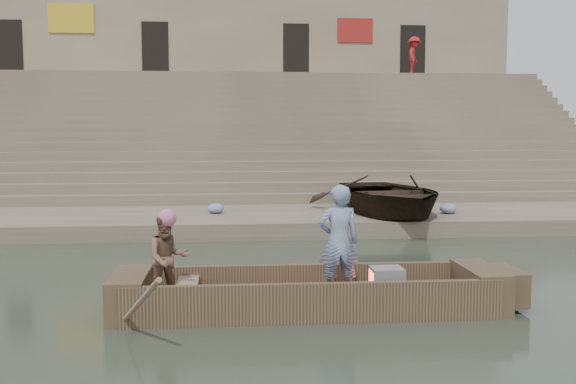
{
  "coord_description": "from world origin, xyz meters",
  "views": [
    {
      "loc": [
        1.69,
        -9.21,
        2.63
      ],
      "look_at": [
        2.8,
        3.48,
        1.4
      ],
      "focal_mm": 40.71,
      "sensor_mm": 36.0,
      "label": 1
    }
  ],
  "objects": [
    {
      "name": "ghat_steps",
      "position": [
        0.0,
        17.19,
        1.8
      ],
      "size": [
        32.0,
        11.0,
        5.2
      ],
      "color": "#82755C",
      "rests_on": "ground"
    },
    {
      "name": "ground",
      "position": [
        0.0,
        0.0,
        0.0
      ],
      "size": [
        120.0,
        120.0,
        0.0
      ],
      "primitive_type": "plane",
      "color": "#2C3729",
      "rests_on": "ground"
    },
    {
      "name": "upper_landing",
      "position": [
        0.0,
        22.5,
        2.6
      ],
      "size": [
        32.0,
        3.0,
        5.2
      ],
      "primitive_type": "cube",
      "color": "#82755C",
      "rests_on": "ground"
    },
    {
      "name": "mid_landing",
      "position": [
        0.0,
        15.5,
        1.4
      ],
      "size": [
        32.0,
        3.0,
        2.8
      ],
      "primitive_type": "cube",
      "color": "#82755C",
      "rests_on": "ground"
    },
    {
      "name": "standing_man",
      "position": [
        3.21,
        -0.11,
        1.03
      ],
      "size": [
        0.61,
        0.41,
        1.63
      ],
      "primitive_type": "imported",
      "rotation": [
        0.0,
        0.0,
        3.17
      ],
      "color": "navy",
      "rests_on": "main_rowboat"
    },
    {
      "name": "rowing_man",
      "position": [
        0.8,
        -0.17,
        0.84
      ],
      "size": [
        0.72,
        0.63,
        1.24
      ],
      "primitive_type": "imported",
      "rotation": [
        0.0,
        0.0,
        0.32
      ],
      "color": "#226744",
      "rests_on": "main_rowboat"
    },
    {
      "name": "building_wall",
      "position": [
        0.0,
        26.5,
        5.6
      ],
      "size": [
        32.0,
        5.07,
        11.2
      ],
      "color": "tan",
      "rests_on": "ground"
    },
    {
      "name": "television",
      "position": [
        3.93,
        -0.02,
        0.42
      ],
      "size": [
        0.46,
        0.42,
        0.4
      ],
      "color": "slate",
      "rests_on": "main_rowboat"
    },
    {
      "name": "cloth_bundles",
      "position": [
        4.34,
        7.79,
        0.53
      ],
      "size": [
        6.58,
        1.04,
        0.26
      ],
      "color": "#3F5999",
      "rests_on": "lower_landing"
    },
    {
      "name": "rowboat_trim",
      "position": [
        3.01,
        -0.03,
        0.31
      ],
      "size": [
        6.04,
        2.63,
        1.91
      ],
      "color": "brown",
      "rests_on": "ground"
    },
    {
      "name": "lower_landing",
      "position": [
        0.0,
        8.0,
        0.2
      ],
      "size": [
        32.0,
        4.0,
        0.4
      ],
      "primitive_type": "cube",
      "color": "#82755C",
      "rests_on": "ground"
    },
    {
      "name": "beached_rowboat",
      "position": [
        5.81,
        7.63,
        0.92
      ],
      "size": [
        3.99,
        5.28,
        1.03
      ],
      "primitive_type": "imported",
      "rotation": [
        0.0,
        0.0,
        0.09
      ],
      "color": "#2D2116",
      "rests_on": "lower_landing"
    },
    {
      "name": "main_rowboat",
      "position": [
        2.8,
        -0.02,
        0.11
      ],
      "size": [
        5.0,
        1.3,
        0.22
      ],
      "primitive_type": "cube",
      "color": "brown",
      "rests_on": "ground"
    },
    {
      "name": "pedestrian",
      "position": [
        10.4,
        21.6,
        6.1
      ],
      "size": [
        1.07,
        1.33,
        1.79
      ],
      "primitive_type": "imported",
      "rotation": [
        0.0,
        0.0,
        1.17
      ],
      "color": "#A91C20",
      "rests_on": "upper_landing"
    }
  ]
}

